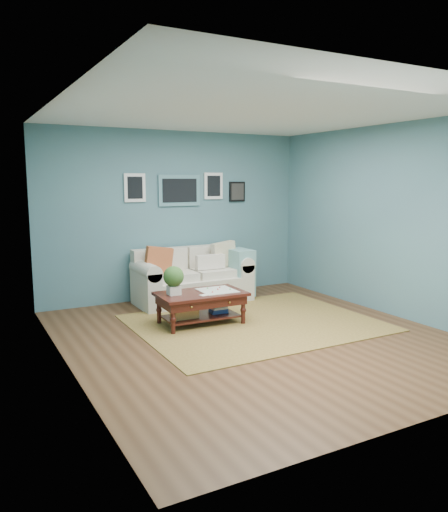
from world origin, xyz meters
TOP-DOWN VIEW (x-y plane):
  - room_shell at (0.00, 0.06)m, footprint 5.00×5.02m
  - area_rug at (0.29, 0.51)m, footprint 3.13×2.50m
  - loveseat at (0.14, 2.02)m, footprint 1.84×0.84m
  - coffee_table at (-0.42, 0.83)m, footprint 1.18×0.71m

SIDE VIEW (x-z plane):
  - area_rug at x=0.29m, z-range 0.00..0.01m
  - coffee_table at x=-0.42m, z-range -0.05..0.77m
  - loveseat at x=0.14m, z-range -0.09..0.86m
  - room_shell at x=0.00m, z-range 0.01..2.71m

